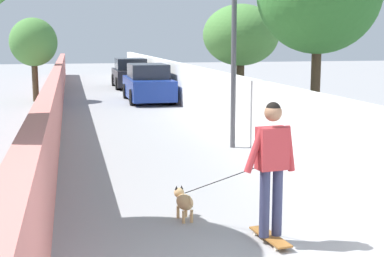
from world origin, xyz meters
TOP-DOWN VIEW (x-y plane):
  - ground_plane at (14.00, 0.00)m, footprint 80.00×80.00m
  - wall_left at (12.00, 2.37)m, footprint 48.00×0.30m
  - fence_right at (12.00, -2.37)m, footprint 48.00×0.30m
  - tree_left_far at (19.00, 3.33)m, footprint 1.92×1.92m
  - tree_right_distant at (13.00, -3.60)m, footprint 2.50×2.50m
  - lamp_post at (7.91, -1.82)m, footprint 0.36×0.36m
  - skateboard at (1.90, -0.50)m, footprint 0.82×0.31m
  - person_skateboarder at (1.90, -0.50)m, footprint 0.27×0.72m
  - dog at (3.00, 0.39)m, footprint 1.40×1.03m
  - car_near at (18.00, -1.22)m, footprint 4.16×1.80m
  - car_far at (24.60, -1.22)m, footprint 4.03×1.80m

SIDE VIEW (x-z plane):
  - ground_plane at x=14.00m, z-range 0.00..0.00m
  - skateboard at x=1.90m, z-range 0.03..0.11m
  - dog at x=3.00m, z-range -0.25..0.80m
  - car_far at x=24.60m, z-range -0.06..1.48m
  - car_near at x=18.00m, z-range -0.05..1.49m
  - wall_left at x=12.00m, z-range 0.00..1.52m
  - fence_right at x=12.00m, z-range 0.00..1.60m
  - person_skateboarder at x=1.90m, z-range 0.24..1.95m
  - tree_left_far at x=19.00m, z-range 0.70..4.11m
  - tree_right_distant at x=13.00m, z-range 0.82..4.51m
  - lamp_post at x=7.91m, z-range 0.77..4.85m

